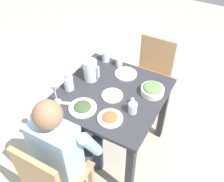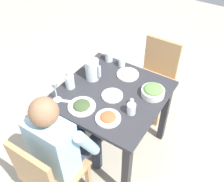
{
  "view_description": "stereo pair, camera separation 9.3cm",
  "coord_description": "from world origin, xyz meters",
  "px_view_note": "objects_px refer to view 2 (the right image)",
  "views": [
    {
      "loc": [
        0.75,
        -1.36,
        2.2
      ],
      "look_at": [
        0.03,
        -0.04,
        0.81
      ],
      "focal_mm": 40.79,
      "sensor_mm": 36.0,
      "label": 1
    },
    {
      "loc": [
        0.83,
        -1.31,
        2.2
      ],
      "look_at": [
        0.03,
        -0.04,
        0.81
      ],
      "focal_mm": 40.79,
      "sensor_mm": 36.0,
      "label": 2
    }
  ],
  "objects_px": {
    "plate_beans": "(128,74)",
    "water_glass_near_left": "(131,109)",
    "salad_bowl": "(153,91)",
    "water_pitcher": "(92,70)",
    "chair_near": "(47,174)",
    "wine_glass": "(55,87)",
    "plate_dolmas": "(82,106)",
    "water_glass_by_pitcher": "(109,56)",
    "dining_table": "(112,104)",
    "salt_shaker": "(132,102)",
    "water_glass_near_right": "(122,62)",
    "water_glass_far_left": "(95,64)",
    "oil_carafe": "(70,82)",
    "diner_near": "(63,143)",
    "plate_rice_curry": "(108,118)",
    "plate_yoghurt": "(112,95)",
    "chair_far": "(156,74)"
  },
  "relations": [
    {
      "from": "wine_glass",
      "to": "water_glass_near_left",
      "type": "bearing_deg",
      "value": 18.77
    },
    {
      "from": "diner_near",
      "to": "oil_carafe",
      "type": "height_order",
      "value": "diner_near"
    },
    {
      "from": "chair_near",
      "to": "water_pitcher",
      "type": "bearing_deg",
      "value": 100.63
    },
    {
      "from": "salt_shaker",
      "to": "plate_yoghurt",
      "type": "bearing_deg",
      "value": -179.05
    },
    {
      "from": "plate_beans",
      "to": "water_glass_near_left",
      "type": "xyz_separation_m",
      "value": [
        0.25,
        -0.39,
        0.03
      ]
    },
    {
      "from": "salad_bowl",
      "to": "plate_beans",
      "type": "distance_m",
      "value": 0.32
    },
    {
      "from": "water_glass_near_right",
      "to": "oil_carafe",
      "type": "distance_m",
      "value": 0.54
    },
    {
      "from": "dining_table",
      "to": "water_glass_near_right",
      "type": "height_order",
      "value": "water_glass_near_right"
    },
    {
      "from": "water_glass_near_right",
      "to": "chair_near",
      "type": "bearing_deg",
      "value": -88.59
    },
    {
      "from": "water_pitcher",
      "to": "oil_carafe",
      "type": "relative_size",
      "value": 1.16
    },
    {
      "from": "plate_dolmas",
      "to": "water_glass_far_left",
      "type": "distance_m",
      "value": 0.51
    },
    {
      "from": "chair_near",
      "to": "wine_glass",
      "type": "distance_m",
      "value": 0.65
    },
    {
      "from": "chair_near",
      "to": "water_glass_by_pitcher",
      "type": "height_order",
      "value": "same"
    },
    {
      "from": "plate_dolmas",
      "to": "wine_glass",
      "type": "xyz_separation_m",
      "value": [
        -0.22,
        -0.04,
        0.13
      ]
    },
    {
      "from": "diner_near",
      "to": "salt_shaker",
      "type": "height_order",
      "value": "diner_near"
    },
    {
      "from": "water_pitcher",
      "to": "wine_glass",
      "type": "xyz_separation_m",
      "value": [
        -0.08,
        -0.38,
        0.05
      ]
    },
    {
      "from": "plate_dolmas",
      "to": "diner_near",
      "type": "bearing_deg",
      "value": -86.2
    },
    {
      "from": "plate_rice_curry",
      "to": "salt_shaker",
      "type": "relative_size",
      "value": 3.57
    },
    {
      "from": "chair_far",
      "to": "water_glass_near_left",
      "type": "relative_size",
      "value": 9.38
    },
    {
      "from": "diner_near",
      "to": "water_glass_by_pitcher",
      "type": "distance_m",
      "value": 0.95
    },
    {
      "from": "plate_beans",
      "to": "diner_near",
      "type": "bearing_deg",
      "value": -96.23
    },
    {
      "from": "water_glass_near_left",
      "to": "water_glass_near_right",
      "type": "relative_size",
      "value": 1.07
    },
    {
      "from": "chair_near",
      "to": "plate_rice_curry",
      "type": "relative_size",
      "value": 4.41
    },
    {
      "from": "water_glass_by_pitcher",
      "to": "water_glass_near_left",
      "type": "bearing_deg",
      "value": -43.28
    },
    {
      "from": "water_glass_near_left",
      "to": "water_glass_by_pitcher",
      "type": "xyz_separation_m",
      "value": [
        -0.51,
        0.48,
        0.0
      ]
    },
    {
      "from": "salad_bowl",
      "to": "salt_shaker",
      "type": "bearing_deg",
      "value": -115.96
    },
    {
      "from": "water_pitcher",
      "to": "water_glass_near_right",
      "type": "height_order",
      "value": "water_pitcher"
    },
    {
      "from": "diner_near",
      "to": "plate_beans",
      "type": "xyz_separation_m",
      "value": [
        0.09,
        0.82,
        0.15
      ]
    },
    {
      "from": "plate_dolmas",
      "to": "water_pitcher",
      "type": "bearing_deg",
      "value": 111.91
    },
    {
      "from": "plate_dolmas",
      "to": "plate_beans",
      "type": "distance_m",
      "value": 0.55
    },
    {
      "from": "chair_near",
      "to": "wine_glass",
      "type": "height_order",
      "value": "wine_glass"
    },
    {
      "from": "diner_near",
      "to": "oil_carafe",
      "type": "distance_m",
      "value": 0.52
    },
    {
      "from": "plate_rice_curry",
      "to": "wine_glass",
      "type": "bearing_deg",
      "value": -173.74
    },
    {
      "from": "plate_yoghurt",
      "to": "salt_shaker",
      "type": "bearing_deg",
      "value": 0.95
    },
    {
      "from": "plate_beans",
      "to": "oil_carafe",
      "type": "relative_size",
      "value": 1.21
    },
    {
      "from": "salad_bowl",
      "to": "water_pitcher",
      "type": "bearing_deg",
      "value": -170.79
    },
    {
      "from": "salad_bowl",
      "to": "water_glass_far_left",
      "type": "relative_size",
      "value": 2.13
    },
    {
      "from": "diner_near",
      "to": "salad_bowl",
      "type": "distance_m",
      "value": 0.82
    },
    {
      "from": "water_glass_near_left",
      "to": "salt_shaker",
      "type": "height_order",
      "value": "water_glass_near_left"
    },
    {
      "from": "plate_beans",
      "to": "water_glass_near_right",
      "type": "distance_m",
      "value": 0.15
    },
    {
      "from": "plate_dolmas",
      "to": "water_glass_by_pitcher",
      "type": "bearing_deg",
      "value": 103.94
    },
    {
      "from": "plate_yoghurt",
      "to": "water_glass_near_right",
      "type": "xyz_separation_m",
      "value": [
        -0.14,
        0.39,
        0.03
      ]
    },
    {
      "from": "chair_far",
      "to": "water_glass_near_left",
      "type": "distance_m",
      "value": 0.94
    },
    {
      "from": "dining_table",
      "to": "water_pitcher",
      "type": "relative_size",
      "value": 4.47
    },
    {
      "from": "plate_beans",
      "to": "water_glass_by_pitcher",
      "type": "relative_size",
      "value": 2.07
    },
    {
      "from": "chair_near",
      "to": "diner_near",
      "type": "distance_m",
      "value": 0.25
    },
    {
      "from": "plate_dolmas",
      "to": "salt_shaker",
      "type": "distance_m",
      "value": 0.39
    },
    {
      "from": "dining_table",
      "to": "chair_near",
      "type": "bearing_deg",
      "value": -96.64
    },
    {
      "from": "diner_near",
      "to": "chair_near",
      "type": "bearing_deg",
      "value": -90.0
    },
    {
      "from": "oil_carafe",
      "to": "water_pitcher",
      "type": "bearing_deg",
      "value": 65.45
    }
  ]
}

